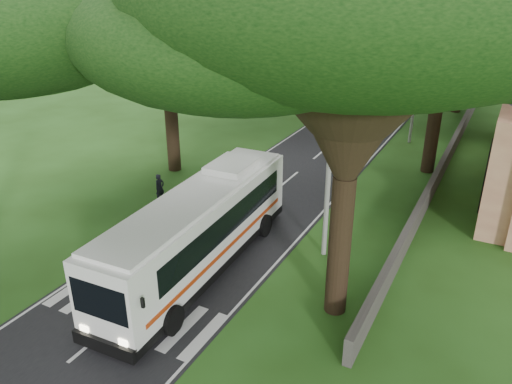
{
  "coord_description": "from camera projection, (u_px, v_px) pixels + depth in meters",
  "views": [
    {
      "loc": [
        12.51,
        -14.68,
        13.02
      ],
      "look_at": [
        1.26,
        6.79,
        2.2
      ],
      "focal_mm": 35.0,
      "sensor_mm": 36.0,
      "label": 1
    }
  ],
  "objects": [
    {
      "name": "distant_car_b",
      "position": [
        384.0,
        77.0,
        62.42
      ],
      "size": [
        2.06,
        4.69,
        1.5
      ],
      "primitive_type": "imported",
      "rotation": [
        0.0,
        0.0,
        0.11
      ],
      "color": "navy",
      "rests_on": "road"
    },
    {
      "name": "distant_car_c",
      "position": [
        445.0,
        64.0,
        71.43
      ],
      "size": [
        2.13,
        4.21,
        1.17
      ],
      "primitive_type": "imported",
      "rotation": [
        0.0,
        0.0,
        3.02
      ],
      "color": "maroon",
      "rests_on": "road"
    },
    {
      "name": "coach_bus",
      "position": [
        200.0,
        228.0,
        22.97
      ],
      "size": [
        3.56,
        13.46,
        3.94
      ],
      "rotation": [
        0.0,
        0.0,
        0.04
      ],
      "color": "white",
      "rests_on": "ground"
    },
    {
      "name": "road",
      "position": [
        342.0,
        136.0,
        42.7
      ],
      "size": [
        8.0,
        120.0,
        0.04
      ],
      "primitive_type": "cube",
      "color": "black",
      "rests_on": "ground"
    },
    {
      "name": "pole_mid",
      "position": [
        416.0,
        92.0,
        39.48
      ],
      "size": [
        1.6,
        0.24,
        8.0
      ],
      "color": "gray",
      "rests_on": "ground"
    },
    {
      "name": "property_wall",
      "position": [
        451.0,
        149.0,
        37.84
      ],
      "size": [
        0.35,
        50.0,
        1.2
      ],
      "primitive_type": "cube",
      "color": "#383533",
      "rests_on": "ground"
    },
    {
      "name": "pole_near",
      "position": [
        328.0,
        177.0,
        23.3
      ],
      "size": [
        1.6,
        0.24,
        8.0
      ],
      "color": "gray",
      "rests_on": "ground"
    },
    {
      "name": "pedestrian",
      "position": [
        160.0,
        188.0,
        30.31
      ],
      "size": [
        0.54,
        0.72,
        1.77
      ],
      "primitive_type": "imported",
      "rotation": [
        0.0,
        0.0,
        1.37
      ],
      "color": "black",
      "rests_on": "ground"
    },
    {
      "name": "distant_car_a",
      "position": [
        372.0,
        85.0,
        58.09
      ],
      "size": [
        2.22,
        4.45,
        1.46
      ],
      "primitive_type": "imported",
      "rotation": [
        0.0,
        0.0,
        3.26
      ],
      "color": "#A09FA3",
      "rests_on": "road"
    },
    {
      "name": "pole_far",
      "position": [
        452.0,
        56.0,
        55.65
      ],
      "size": [
        1.6,
        0.24,
        8.0
      ],
      "color": "gray",
      "rests_on": "ground"
    },
    {
      "name": "crosswalk",
      "position": [
        132.0,
        310.0,
        20.86
      ],
      "size": [
        8.0,
        3.0,
        0.01
      ],
      "primitive_type": "cube",
      "color": "silver",
      "rests_on": "ground"
    },
    {
      "name": "ground",
      "position": [
        162.0,
        285.0,
        22.48
      ],
      "size": [
        140.0,
        140.0,
        0.0
      ],
      "primitive_type": "plane",
      "color": "#244A15",
      "rests_on": "ground"
    }
  ]
}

